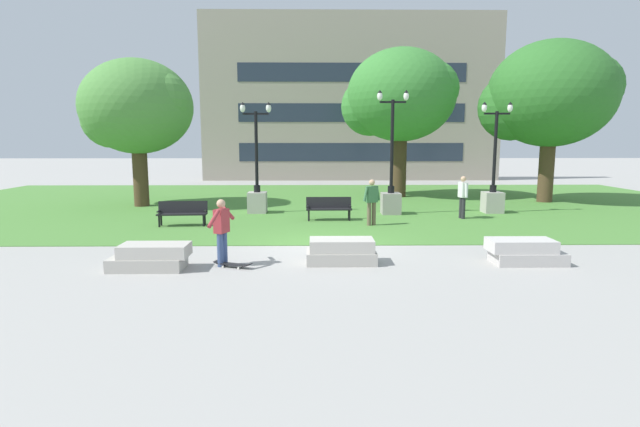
{
  "coord_description": "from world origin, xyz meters",
  "views": [
    {
      "loc": [
        -0.21,
        -14.79,
        3.2
      ],
      "look_at": [
        -0.01,
        -1.4,
        1.2
      ],
      "focal_mm": 28.0,
      "sensor_mm": 36.0,
      "label": 1
    }
  ],
  "objects_px": {
    "concrete_block_left": "(341,252)",
    "concrete_block_center": "(151,257)",
    "park_bench_near_left": "(183,212)",
    "park_bench_near_right": "(329,207)",
    "lamp_post_left": "(493,190)",
    "lamp_post_right": "(257,190)",
    "skateboard": "(233,264)",
    "person_skateboarder": "(222,228)",
    "person_bystander_near_lawn": "(463,195)",
    "concrete_block_right": "(525,252)",
    "person_bystander_far_lawn": "(372,200)",
    "lamp_post_center": "(391,189)"
  },
  "relations": [
    {
      "from": "concrete_block_right",
      "to": "person_skateboarder",
      "type": "distance_m",
      "value": 7.83
    },
    {
      "from": "concrete_block_right",
      "to": "park_bench_near_left",
      "type": "distance_m",
      "value": 11.84
    },
    {
      "from": "person_skateboarder",
      "to": "lamp_post_center",
      "type": "xyz_separation_m",
      "value": [
        5.65,
        8.72,
        0.1
      ]
    },
    {
      "from": "concrete_block_right",
      "to": "park_bench_near_left",
      "type": "bearing_deg",
      "value": 150.7
    },
    {
      "from": "concrete_block_left",
      "to": "concrete_block_center",
      "type": "bearing_deg",
      "value": -173.34
    },
    {
      "from": "concrete_block_left",
      "to": "lamp_post_left",
      "type": "xyz_separation_m",
      "value": [
        7.1,
        8.81,
        0.69
      ]
    },
    {
      "from": "concrete_block_left",
      "to": "lamp_post_center",
      "type": "xyz_separation_m",
      "value": [
        2.6,
        8.49,
        0.76
      ]
    },
    {
      "from": "park_bench_near_left",
      "to": "lamp_post_right",
      "type": "relative_size",
      "value": 0.39
    },
    {
      "from": "concrete_block_center",
      "to": "skateboard",
      "type": "height_order",
      "value": "concrete_block_center"
    },
    {
      "from": "park_bench_near_right",
      "to": "person_bystander_far_lawn",
      "type": "distance_m",
      "value": 2.05
    },
    {
      "from": "concrete_block_right",
      "to": "person_bystander_near_lawn",
      "type": "xyz_separation_m",
      "value": [
        0.55,
        7.3,
        0.68
      ]
    },
    {
      "from": "concrete_block_right",
      "to": "person_bystander_far_lawn",
      "type": "distance_m",
      "value": 6.67
    },
    {
      "from": "person_skateboarder",
      "to": "lamp_post_right",
      "type": "height_order",
      "value": "lamp_post_right"
    },
    {
      "from": "concrete_block_center",
      "to": "lamp_post_left",
      "type": "relative_size",
      "value": 0.41
    },
    {
      "from": "lamp_post_right",
      "to": "person_bystander_near_lawn",
      "type": "distance_m",
      "value": 8.63
    },
    {
      "from": "concrete_block_center",
      "to": "lamp_post_left",
      "type": "height_order",
      "value": "lamp_post_left"
    },
    {
      "from": "concrete_block_left",
      "to": "concrete_block_right",
      "type": "height_order",
      "value": "same"
    },
    {
      "from": "concrete_block_center",
      "to": "lamp_post_right",
      "type": "xyz_separation_m",
      "value": [
        1.6,
        9.48,
        0.68
      ]
    },
    {
      "from": "lamp_post_left",
      "to": "concrete_block_right",
      "type": "bearing_deg",
      "value": -104.76
    },
    {
      "from": "skateboard",
      "to": "park_bench_near_left",
      "type": "xyz_separation_m",
      "value": [
        -2.81,
        6.1,
        0.45
      ]
    },
    {
      "from": "park_bench_near_left",
      "to": "lamp_post_right",
      "type": "height_order",
      "value": "lamp_post_right"
    },
    {
      "from": "park_bench_near_left",
      "to": "park_bench_near_right",
      "type": "relative_size",
      "value": 1.01
    },
    {
      "from": "lamp_post_left",
      "to": "skateboard",
      "type": "bearing_deg",
      "value": -136.92
    },
    {
      "from": "concrete_block_right",
      "to": "lamp_post_right",
      "type": "relative_size",
      "value": 0.41
    },
    {
      "from": "skateboard",
      "to": "lamp_post_left",
      "type": "distance_m",
      "value": 13.53
    },
    {
      "from": "person_skateboarder",
      "to": "lamp_post_left",
      "type": "relative_size",
      "value": 0.36
    },
    {
      "from": "concrete_block_center",
      "to": "lamp_post_right",
      "type": "bearing_deg",
      "value": 80.43
    },
    {
      "from": "person_skateboarder",
      "to": "lamp_post_right",
      "type": "bearing_deg",
      "value": 90.7
    },
    {
      "from": "concrete_block_center",
      "to": "lamp_post_right",
      "type": "height_order",
      "value": "lamp_post_right"
    },
    {
      "from": "concrete_block_left",
      "to": "skateboard",
      "type": "bearing_deg",
      "value": -171.5
    },
    {
      "from": "concrete_block_center",
      "to": "person_skateboarder",
      "type": "xyz_separation_m",
      "value": [
        1.71,
        0.33,
        0.67
      ]
    },
    {
      "from": "park_bench_near_left",
      "to": "park_bench_near_right",
      "type": "distance_m",
      "value": 5.61
    },
    {
      "from": "lamp_post_left",
      "to": "person_bystander_far_lawn",
      "type": "height_order",
      "value": "lamp_post_left"
    },
    {
      "from": "park_bench_near_left",
      "to": "lamp_post_right",
      "type": "bearing_deg",
      "value": 53.29
    },
    {
      "from": "person_bystander_far_lawn",
      "to": "skateboard",
      "type": "bearing_deg",
      "value": -124.74
    },
    {
      "from": "person_skateboarder",
      "to": "person_bystander_far_lawn",
      "type": "bearing_deg",
      "value": 52.62
    },
    {
      "from": "concrete_block_left",
      "to": "person_skateboarder",
      "type": "distance_m",
      "value": 3.13
    },
    {
      "from": "skateboard",
      "to": "person_skateboarder",
      "type": "bearing_deg",
      "value": 146.9
    },
    {
      "from": "skateboard",
      "to": "lamp_post_right",
      "type": "relative_size",
      "value": 0.22
    },
    {
      "from": "park_bench_near_right",
      "to": "concrete_block_left",
      "type": "bearing_deg",
      "value": -89.14
    },
    {
      "from": "person_bystander_near_lawn",
      "to": "concrete_block_right",
      "type": "bearing_deg",
      "value": -94.27
    },
    {
      "from": "lamp_post_left",
      "to": "concrete_block_center",
      "type": "bearing_deg",
      "value": -141.7
    },
    {
      "from": "concrete_block_center",
      "to": "concrete_block_right",
      "type": "xyz_separation_m",
      "value": [
        9.51,
        0.45,
        0.0
      ]
    },
    {
      "from": "concrete_block_right",
      "to": "lamp_post_center",
      "type": "xyz_separation_m",
      "value": [
        -2.15,
        8.6,
        0.76
      ]
    },
    {
      "from": "concrete_block_center",
      "to": "lamp_post_left",
      "type": "bearing_deg",
      "value": 38.3
    },
    {
      "from": "park_bench_near_left",
      "to": "person_bystander_near_lawn",
      "type": "distance_m",
      "value": 10.98
    },
    {
      "from": "concrete_block_center",
      "to": "lamp_post_center",
      "type": "relative_size",
      "value": 0.37
    },
    {
      "from": "person_bystander_far_lawn",
      "to": "park_bench_near_right",
      "type": "bearing_deg",
      "value": 140.65
    },
    {
      "from": "concrete_block_right",
      "to": "park_bench_near_right",
      "type": "distance_m",
      "value": 8.54
    },
    {
      "from": "lamp_post_left",
      "to": "lamp_post_right",
      "type": "height_order",
      "value": "lamp_post_left"
    }
  ]
}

